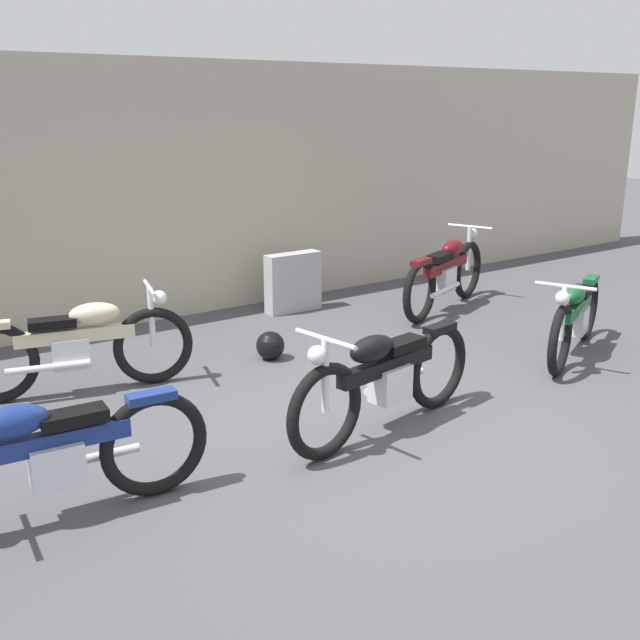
% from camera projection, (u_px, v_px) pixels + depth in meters
% --- Properties ---
extents(ground_plane, '(40.00, 40.00, 0.00)m').
position_uv_depth(ground_plane, '(371.00, 428.00, 5.85)').
color(ground_plane, '#47474C').
extents(building_wall, '(18.00, 0.30, 2.96)m').
position_uv_depth(building_wall, '(159.00, 192.00, 8.54)').
color(building_wall, '#B2A893').
rests_on(building_wall, ground_plane).
extents(stone_marker, '(0.71, 0.20, 0.72)m').
position_uv_depth(stone_marker, '(293.00, 282.00, 9.04)').
color(stone_marker, '#9E9EA3').
rests_on(stone_marker, ground_plane).
extents(helmet, '(0.29, 0.29, 0.29)m').
position_uv_depth(helmet, '(270.00, 346.00, 7.37)').
color(helmet, black).
rests_on(helmet, ground_plane).
extents(motorcycle_cream, '(2.00, 0.73, 0.92)m').
position_uv_depth(motorcycle_cream, '(78.00, 345.00, 6.44)').
color(motorcycle_cream, black).
rests_on(motorcycle_cream, ground_plane).
extents(motorcycle_maroon, '(2.03, 0.97, 0.96)m').
position_uv_depth(motorcycle_maroon, '(446.00, 273.00, 9.08)').
color(motorcycle_maroon, black).
rests_on(motorcycle_maroon, ground_plane).
extents(motorcycle_blue, '(2.03, 0.57, 0.91)m').
position_uv_depth(motorcycle_blue, '(44.00, 457.00, 4.41)').
color(motorcycle_blue, black).
rests_on(motorcycle_blue, ground_plane).
extents(motorcycle_black, '(2.04, 0.64, 0.92)m').
position_uv_depth(motorcycle_black, '(385.00, 378.00, 5.67)').
color(motorcycle_black, black).
rests_on(motorcycle_black, ground_plane).
extents(motorcycle_green, '(1.82, 0.97, 0.88)m').
position_uv_depth(motorcycle_green, '(575.00, 316.00, 7.37)').
color(motorcycle_green, black).
rests_on(motorcycle_green, ground_plane).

